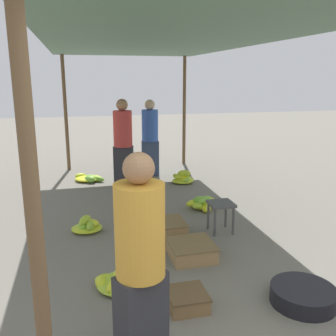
{
  "coord_description": "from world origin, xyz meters",
  "views": [
    {
      "loc": [
        -1.2,
        -1.47,
        2.15
      ],
      "look_at": [
        0.0,
        3.41,
        0.92
      ],
      "focal_mm": 40.0,
      "sensor_mm": 36.0,
      "label": 1
    }
  ],
  "objects_px": {
    "stool": "(221,208)",
    "banana_pile_left_2": "(87,226)",
    "crate_mid": "(191,250)",
    "shopper_walking_far": "(123,142)",
    "crate_near": "(166,228)",
    "vendor_foreground": "(140,263)",
    "shopper_walking_mid": "(150,137)",
    "basin_black": "(303,295)",
    "banana_pile_left_1": "(124,282)",
    "banana_pile_right_1": "(184,179)",
    "banana_pile_left_0": "(89,178)",
    "banana_pile_right_0": "(202,204)",
    "crate_far": "(187,300)"
  },
  "relations": [
    {
      "from": "basin_black",
      "to": "banana_pile_left_2",
      "type": "xyz_separation_m",
      "value": [
        -1.98,
        2.27,
        0.01
      ]
    },
    {
      "from": "banana_pile_left_2",
      "to": "shopper_walking_mid",
      "type": "relative_size",
      "value": 0.26
    },
    {
      "from": "banana_pile_left_0",
      "to": "banana_pile_right_0",
      "type": "bearing_deg",
      "value": -51.42
    },
    {
      "from": "basin_black",
      "to": "banana_pile_left_0",
      "type": "height_order",
      "value": "basin_black"
    },
    {
      "from": "shopper_walking_mid",
      "to": "shopper_walking_far",
      "type": "bearing_deg",
      "value": -135.13
    },
    {
      "from": "crate_far",
      "to": "shopper_walking_mid",
      "type": "bearing_deg",
      "value": 82.78
    },
    {
      "from": "crate_far",
      "to": "banana_pile_right_1",
      "type": "bearing_deg",
      "value": 74.23
    },
    {
      "from": "banana_pile_right_1",
      "to": "shopper_walking_far",
      "type": "height_order",
      "value": "shopper_walking_far"
    },
    {
      "from": "crate_far",
      "to": "shopper_walking_far",
      "type": "xyz_separation_m",
      "value": [
        -0.05,
        4.27,
        0.82
      ]
    },
    {
      "from": "shopper_walking_mid",
      "to": "banana_pile_right_0",
      "type": "bearing_deg",
      "value": -80.31
    },
    {
      "from": "banana_pile_right_0",
      "to": "vendor_foreground",
      "type": "bearing_deg",
      "value": -116.1
    },
    {
      "from": "vendor_foreground",
      "to": "shopper_walking_mid",
      "type": "relative_size",
      "value": 0.99
    },
    {
      "from": "banana_pile_right_0",
      "to": "basin_black",
      "type": "bearing_deg",
      "value": -88.28
    },
    {
      "from": "banana_pile_left_1",
      "to": "banana_pile_left_0",
      "type": "bearing_deg",
      "value": 92.65
    },
    {
      "from": "shopper_walking_mid",
      "to": "shopper_walking_far",
      "type": "xyz_separation_m",
      "value": [
        -0.68,
        -0.67,
        0.03
      ]
    },
    {
      "from": "basin_black",
      "to": "shopper_walking_far",
      "type": "height_order",
      "value": "shopper_walking_far"
    },
    {
      "from": "vendor_foreground",
      "to": "crate_near",
      "type": "xyz_separation_m",
      "value": [
        0.75,
        2.31,
        -0.76
      ]
    },
    {
      "from": "basin_black",
      "to": "banana_pile_right_1",
      "type": "relative_size",
      "value": 1.21
    },
    {
      "from": "banana_pile_right_0",
      "to": "banana_pile_right_1",
      "type": "relative_size",
      "value": 1.08
    },
    {
      "from": "banana_pile_left_2",
      "to": "banana_pile_right_0",
      "type": "height_order",
      "value": "banana_pile_left_2"
    },
    {
      "from": "crate_mid",
      "to": "shopper_walking_far",
      "type": "bearing_deg",
      "value": 96.79
    },
    {
      "from": "shopper_walking_mid",
      "to": "banana_pile_left_2",
      "type": "bearing_deg",
      "value": -117.28
    },
    {
      "from": "crate_near",
      "to": "shopper_walking_mid",
      "type": "xyz_separation_m",
      "value": [
        0.42,
        3.27,
        0.77
      ]
    },
    {
      "from": "banana_pile_right_0",
      "to": "crate_near",
      "type": "relative_size",
      "value": 1.1
    },
    {
      "from": "banana_pile_right_1",
      "to": "shopper_walking_mid",
      "type": "height_order",
      "value": "shopper_walking_mid"
    },
    {
      "from": "stool",
      "to": "basin_black",
      "type": "height_order",
      "value": "stool"
    },
    {
      "from": "basin_black",
      "to": "crate_mid",
      "type": "height_order",
      "value": "crate_mid"
    },
    {
      "from": "stool",
      "to": "banana_pile_left_1",
      "type": "relative_size",
      "value": 0.67
    },
    {
      "from": "banana_pile_left_1",
      "to": "shopper_walking_far",
      "type": "height_order",
      "value": "shopper_walking_far"
    },
    {
      "from": "stool",
      "to": "banana_pile_right_1",
      "type": "distance_m",
      "value": 2.55
    },
    {
      "from": "banana_pile_left_1",
      "to": "banana_pile_right_1",
      "type": "relative_size",
      "value": 1.25
    },
    {
      "from": "banana_pile_right_0",
      "to": "shopper_walking_far",
      "type": "relative_size",
      "value": 0.32
    },
    {
      "from": "vendor_foreground",
      "to": "crate_far",
      "type": "distance_m",
      "value": 1.15
    },
    {
      "from": "banana_pile_left_1",
      "to": "banana_pile_right_1",
      "type": "bearing_deg",
      "value": 64.99
    },
    {
      "from": "basin_black",
      "to": "banana_pile_left_1",
      "type": "bearing_deg",
      "value": 157.14
    },
    {
      "from": "banana_pile_left_2",
      "to": "crate_near",
      "type": "bearing_deg",
      "value": -20.08
    },
    {
      "from": "crate_near",
      "to": "crate_far",
      "type": "height_order",
      "value": "crate_near"
    },
    {
      "from": "vendor_foreground",
      "to": "shopper_walking_mid",
      "type": "distance_m",
      "value": 5.71
    },
    {
      "from": "vendor_foreground",
      "to": "crate_far",
      "type": "xyz_separation_m",
      "value": [
        0.54,
        0.64,
        -0.78
      ]
    },
    {
      "from": "banana_pile_left_0",
      "to": "banana_pile_left_1",
      "type": "xyz_separation_m",
      "value": [
        0.2,
        -4.3,
        0.01
      ]
    },
    {
      "from": "crate_near",
      "to": "crate_mid",
      "type": "relative_size",
      "value": 0.94
    },
    {
      "from": "stool",
      "to": "banana_pile_left_2",
      "type": "distance_m",
      "value": 1.91
    },
    {
      "from": "banana_pile_left_1",
      "to": "banana_pile_right_0",
      "type": "height_order",
      "value": "same"
    },
    {
      "from": "stool",
      "to": "basin_black",
      "type": "xyz_separation_m",
      "value": [
        0.13,
        -1.83,
        -0.27
      ]
    },
    {
      "from": "banana_pile_right_1",
      "to": "crate_near",
      "type": "relative_size",
      "value": 1.02
    },
    {
      "from": "basin_black",
      "to": "banana_pile_left_1",
      "type": "xyz_separation_m",
      "value": [
        -1.65,
        0.7,
        -0.02
      ]
    },
    {
      "from": "vendor_foreground",
      "to": "basin_black",
      "type": "height_order",
      "value": "vendor_foreground"
    },
    {
      "from": "vendor_foreground",
      "to": "banana_pile_left_1",
      "type": "relative_size",
      "value": 2.56
    },
    {
      "from": "banana_pile_left_2",
      "to": "crate_far",
      "type": "relative_size",
      "value": 1.16
    },
    {
      "from": "banana_pile_left_1",
      "to": "banana_pile_left_2",
      "type": "bearing_deg",
      "value": 101.64
    }
  ]
}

